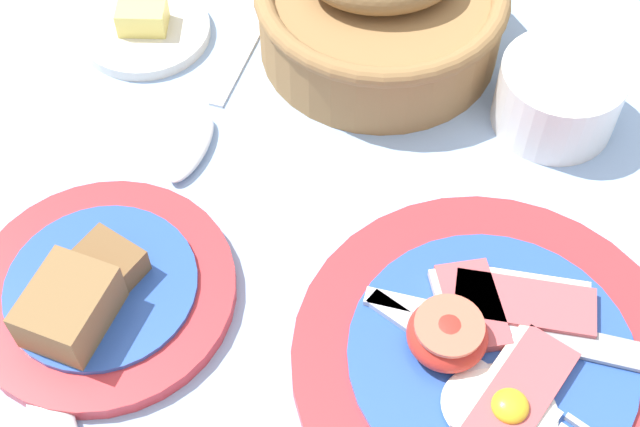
% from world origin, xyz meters
% --- Properties ---
extents(ground_plane, '(3.00, 3.00, 0.00)m').
position_xyz_m(ground_plane, '(0.00, 0.00, 0.00)').
color(ground_plane, '#93B2DB').
extents(breakfast_plate, '(0.26, 0.26, 0.04)m').
position_xyz_m(breakfast_plate, '(0.07, 0.03, 0.01)').
color(breakfast_plate, red).
rests_on(breakfast_plate, ground_plane).
extents(bread_plate, '(0.18, 0.18, 0.05)m').
position_xyz_m(bread_plate, '(-0.19, 0.02, 0.01)').
color(bread_plate, red).
rests_on(bread_plate, ground_plane).
extents(sugar_cup, '(0.10, 0.10, 0.06)m').
position_xyz_m(sugar_cup, '(0.10, 0.25, 0.03)').
color(sugar_cup, white).
rests_on(sugar_cup, ground_plane).
extents(bread_basket, '(0.20, 0.20, 0.10)m').
position_xyz_m(bread_basket, '(-0.05, 0.30, 0.04)').
color(bread_basket, olive).
rests_on(bread_basket, ground_plane).
extents(butter_dish, '(0.11, 0.11, 0.03)m').
position_xyz_m(butter_dish, '(-0.25, 0.27, 0.01)').
color(butter_dish, silver).
rests_on(butter_dish, ground_plane).
extents(teaspoon_by_saucer, '(0.04, 0.19, 0.01)m').
position_xyz_m(teaspoon_by_saucer, '(-0.17, 0.18, 0.01)').
color(teaspoon_by_saucer, silver).
rests_on(teaspoon_by_saucer, ground_plane).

